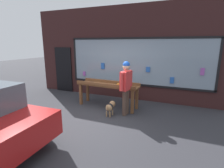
{
  "coord_description": "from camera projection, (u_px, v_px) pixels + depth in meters",
  "views": [
    {
      "loc": [
        2.52,
        -4.49,
        2.28
      ],
      "look_at": [
        0.25,
        0.89,
        0.92
      ],
      "focal_mm": 28.0,
      "sensor_mm": 36.0,
      "label": 1
    }
  ],
  "objects": [
    {
      "name": "ground_plane",
      "position": [
        94.0,
        117.0,
        5.5
      ],
      "size": [
        40.0,
        40.0,
        0.0
      ],
      "primitive_type": "plane",
      "color": "#2D2D33"
    },
    {
      "name": "shopfront_facade",
      "position": [
        121.0,
        54.0,
        7.22
      ],
      "size": [
        8.06,
        0.29,
        3.74
      ],
      "color": "#331919",
      "rests_on": "ground_plane"
    },
    {
      "name": "display_table_main",
      "position": [
        108.0,
        87.0,
        6.31
      ],
      "size": [
        2.29,
        0.73,
        0.93
      ],
      "color": "brown",
      "rests_on": "ground_plane"
    },
    {
      "name": "person_browsing",
      "position": [
        126.0,
        84.0,
        5.51
      ],
      "size": [
        0.28,
        0.68,
        1.74
      ],
      "rotation": [
        0.0,
        0.0,
        1.44
      ],
      "color": "#4C382D",
      "rests_on": "ground_plane"
    },
    {
      "name": "small_dog",
      "position": [
        110.0,
        107.0,
        5.61
      ],
      "size": [
        0.25,
        0.54,
        0.44
      ],
      "rotation": [
        0.0,
        0.0,
        1.52
      ],
      "color": "#99724C",
      "rests_on": "ground_plane"
    }
  ]
}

